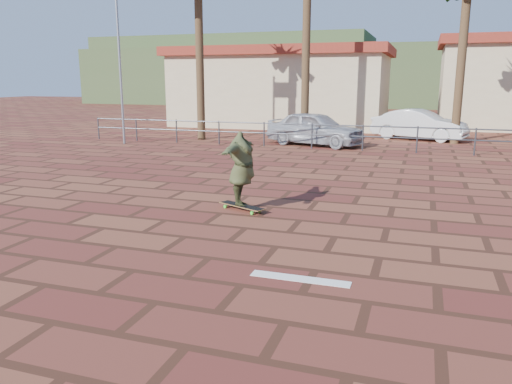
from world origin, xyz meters
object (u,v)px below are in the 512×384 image
(skateboarder, at_px, (242,169))
(car_silver, at_px, (315,128))
(longboard, at_px, (242,206))
(car_white, at_px, (419,125))

(skateboarder, bearing_deg, car_silver, -0.49)
(longboard, xyz_separation_m, car_white, (3.34, 14.47, 0.59))
(longboard, distance_m, car_silver, 11.09)
(skateboarder, bearing_deg, longboard, -4.43)
(longboard, height_order, car_silver, car_silver)
(longboard, bearing_deg, skateboarder, -65.81)
(longboard, xyz_separation_m, skateboarder, (0.00, -0.00, 0.80))
(longboard, relative_size, car_silver, 0.28)
(longboard, distance_m, car_white, 14.86)
(car_silver, distance_m, car_white, 5.34)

